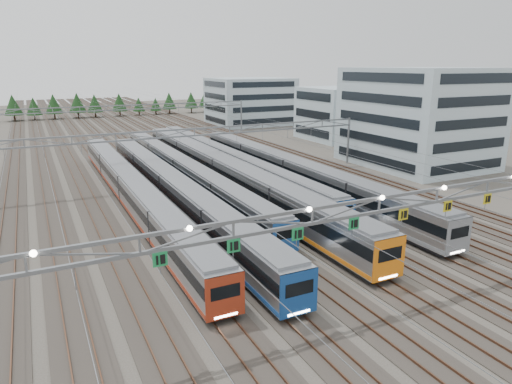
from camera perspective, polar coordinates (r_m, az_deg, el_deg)
name	(u,v)px	position (r m, az deg, el deg)	size (l,w,h in m)	color
ground	(372,298)	(36.03, 14.31, -12.73)	(400.00, 400.00, 0.00)	#47423A
track_bed	(121,125)	(126.40, -16.51, 8.04)	(54.00, 260.00, 5.42)	#2D2823
train_a	(130,188)	(58.42, -15.44, 0.46)	(2.83, 61.41, 3.68)	black
train_b	(171,188)	(57.09, -10.55, 0.48)	(2.92, 60.30, 3.80)	black
train_c	(182,170)	(67.54, -9.19, 2.77)	(2.70, 60.99, 3.51)	black
train_d	(223,171)	(64.70, -4.17, 2.62)	(3.13, 68.02, 4.08)	black
train_e	(227,159)	(74.91, -3.69, 4.14)	(2.58, 63.63, 3.36)	black
train_f	(292,171)	(65.15, 4.52, 2.62)	(2.98, 57.71, 3.88)	black
gantry_near	(380,208)	(33.20, 15.20, -1.98)	(56.36, 0.61, 8.08)	slate
gantry_mid	(195,138)	(67.93, -7.68, 6.67)	(56.36, 0.36, 8.00)	slate
gantry_far	(131,111)	(111.21, -15.30, 9.72)	(56.36, 0.36, 8.00)	slate
depot_bldg_south	(417,117)	(83.20, 19.53, 8.79)	(18.00, 22.00, 16.35)	#ABC3CC
depot_bldg_mid	(338,114)	(108.43, 10.18, 9.62)	(14.00, 16.00, 11.79)	#ABC3CC
depot_bldg_north	(250,101)	(134.68, -0.74, 11.27)	(22.00, 18.00, 13.11)	#ABC3CC
treeline	(117,104)	(162.42, -17.00, 10.53)	(106.40, 5.60, 7.02)	#332114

